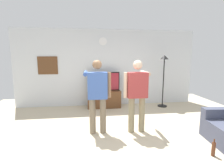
# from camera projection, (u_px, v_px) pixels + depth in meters

# --- Properties ---
(ground_plane) EXTENTS (8.40, 8.40, 0.00)m
(ground_plane) POSITION_uv_depth(u_px,v_px,m) (122.00, 144.00, 3.48)
(ground_plane) COLOR beige
(back_wall) EXTENTS (6.40, 0.10, 2.70)m
(back_wall) POSITION_uv_depth(u_px,v_px,m) (107.00, 68.00, 6.15)
(back_wall) COLOR silver
(back_wall) RESTS_ON ground_plane
(tv_stand) EXTENTS (1.14, 0.48, 0.59)m
(tv_stand) POSITION_uv_depth(u_px,v_px,m) (104.00, 99.00, 5.96)
(tv_stand) COLOR brown
(tv_stand) RESTS_ON ground_plane
(television) EXTENTS (1.09, 0.07, 0.64)m
(television) POSITION_uv_depth(u_px,v_px,m) (104.00, 81.00, 5.90)
(television) COLOR black
(television) RESTS_ON tv_stand
(wall_clock) EXTENTS (0.27, 0.03, 0.27)m
(wall_clock) POSITION_uv_depth(u_px,v_px,m) (103.00, 41.00, 5.92)
(wall_clock) COLOR white
(framed_picture) EXTENTS (0.66, 0.04, 0.61)m
(framed_picture) POSITION_uv_depth(u_px,v_px,m) (48.00, 65.00, 5.82)
(framed_picture) COLOR brown
(floor_lamp) EXTENTS (0.32, 0.32, 1.81)m
(floor_lamp) POSITION_uv_depth(u_px,v_px,m) (164.00, 70.00, 5.89)
(floor_lamp) COLOR black
(floor_lamp) RESTS_ON ground_plane
(person_standing_nearer_lamp) EXTENTS (0.62, 0.78, 1.69)m
(person_standing_nearer_lamp) POSITION_uv_depth(u_px,v_px,m) (97.00, 92.00, 3.85)
(person_standing_nearer_lamp) COLOR #7A6B56
(person_standing_nearer_lamp) RESTS_ON ground_plane
(person_standing_nearer_couch) EXTENTS (0.63, 0.78, 1.68)m
(person_standing_nearer_couch) POSITION_uv_depth(u_px,v_px,m) (137.00, 92.00, 3.92)
(person_standing_nearer_couch) COLOR gray
(person_standing_nearer_couch) RESTS_ON ground_plane
(beverage_bottle) EXTENTS (0.07, 0.07, 0.32)m
(beverage_bottle) POSITION_uv_depth(u_px,v_px,m) (213.00, 149.00, 3.05)
(beverage_bottle) COLOR #592D19
(beverage_bottle) RESTS_ON ground_plane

